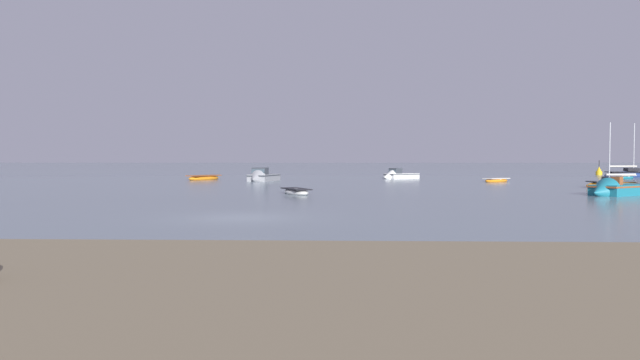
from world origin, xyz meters
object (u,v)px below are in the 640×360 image
(rowboat_moored_1, at_px, (204,178))
(channel_buoy, at_px, (599,172))
(sailboat_moored_3, at_px, (614,185))
(motorboat_moored_3, at_px, (616,191))
(sailboat_moored_1, at_px, (629,175))
(motorboat_moored_0, at_px, (261,178))
(rowboat_moored_3, at_px, (624,178))
(rowboat_moored_0, at_px, (296,192))
(motorboat_moored_4, at_px, (397,176))
(rowboat_moored_2, at_px, (496,180))

(rowboat_moored_1, height_order, channel_buoy, channel_buoy)
(sailboat_moored_3, relative_size, motorboat_moored_3, 0.99)
(sailboat_moored_1, relative_size, channel_buoy, 3.15)
(motorboat_moored_0, xyz_separation_m, rowboat_moored_1, (-6.96, 3.82, -0.12))
(sailboat_moored_3, height_order, motorboat_moored_3, sailboat_moored_3)
(sailboat_moored_3, height_order, rowboat_moored_3, sailboat_moored_3)
(rowboat_moored_3, relative_size, motorboat_moored_3, 0.69)
(motorboat_moored_0, bearing_deg, rowboat_moored_0, 26.82)
(rowboat_moored_1, distance_m, motorboat_moored_4, 22.44)
(rowboat_moored_3, relative_size, motorboat_moored_4, 0.77)
(sailboat_moored_1, distance_m, sailboat_moored_3, 32.10)
(sailboat_moored_1, xyz_separation_m, motorboat_moored_3, (-19.51, -38.62, -0.06))
(rowboat_moored_1, bearing_deg, sailboat_moored_3, 93.53)
(sailboat_moored_1, relative_size, motorboat_moored_0, 1.22)
(sailboat_moored_1, bearing_deg, motorboat_moored_3, -121.87)
(motorboat_moored_0, bearing_deg, motorboat_moored_3, 61.15)
(rowboat_moored_0, bearing_deg, sailboat_moored_1, 109.31)
(sailboat_moored_3, bearing_deg, channel_buoy, -125.16)
(motorboat_moored_0, relative_size, rowboat_moored_3, 1.55)
(motorboat_moored_0, relative_size, rowboat_moored_0, 1.67)
(rowboat_moored_2, bearing_deg, channel_buoy, -169.03)
(rowboat_moored_2, relative_size, motorboat_moored_3, 0.60)
(rowboat_moored_0, height_order, rowboat_moored_2, same)
(sailboat_moored_1, distance_m, motorboat_moored_0, 47.82)
(rowboat_moored_0, relative_size, motorboat_moored_3, 0.64)
(motorboat_moored_0, xyz_separation_m, motorboat_moored_3, (25.80, -23.32, -0.07))
(sailboat_moored_1, xyz_separation_m, rowboat_moored_2, (-21.15, -16.41, -0.17))
(motorboat_moored_3, relative_size, channel_buoy, 2.42)
(motorboat_moored_3, relative_size, motorboat_moored_4, 1.13)
(motorboat_moored_3, bearing_deg, rowboat_moored_0, -36.56)
(sailboat_moored_1, relative_size, rowboat_moored_1, 1.50)
(rowboat_moored_0, relative_size, rowboat_moored_1, 0.73)
(motorboat_moored_0, distance_m, motorboat_moored_4, 17.21)
(sailboat_moored_3, distance_m, motorboat_moored_3, 11.18)
(rowboat_moored_0, bearing_deg, sailboat_moored_3, 86.68)
(sailboat_moored_1, distance_m, channel_buoy, 11.35)
(sailboat_moored_3, bearing_deg, rowboat_moored_1, -37.59)
(motorboat_moored_4, bearing_deg, rowboat_moored_1, -24.98)
(sailboat_moored_3, bearing_deg, rowboat_moored_2, -75.81)
(rowboat_moored_1, distance_m, motorboat_moored_3, 42.55)
(rowboat_moored_2, distance_m, channel_buoy, 35.53)
(sailboat_moored_3, bearing_deg, sailboat_moored_1, -130.90)
(sailboat_moored_3, height_order, channel_buoy, sailboat_moored_3)
(sailboat_moored_1, xyz_separation_m, motorboat_moored_0, (-45.31, -15.30, 0.01))
(sailboat_moored_1, relative_size, motorboat_moored_3, 1.30)
(motorboat_moored_3, height_order, channel_buoy, channel_buoy)
(rowboat_moored_3, bearing_deg, rowboat_moored_2, 169.30)
(motorboat_moored_4, xyz_separation_m, channel_buoy, (31.40, 18.17, 0.18))
(rowboat_moored_2, height_order, channel_buoy, channel_buoy)
(rowboat_moored_0, bearing_deg, rowboat_moored_2, 114.78)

